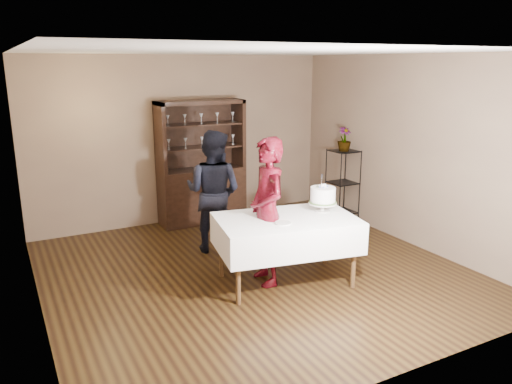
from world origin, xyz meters
TOP-DOWN VIEW (x-y plane):
  - floor at (0.00, 0.00)m, footprint 5.00×5.00m
  - ceiling at (0.00, 0.00)m, footprint 5.00×5.00m
  - back_wall at (0.00, 2.50)m, footprint 5.00×0.02m
  - wall_left at (-2.50, 0.00)m, footprint 0.02×5.00m
  - wall_right at (2.50, 0.00)m, footprint 0.02×5.00m
  - china_hutch at (0.20, 2.25)m, footprint 1.40×0.48m
  - plant_etagere at (2.28, 1.20)m, footprint 0.42×0.42m
  - cake_table at (0.19, -0.45)m, footprint 1.77×1.27m
  - woman at (-0.00, -0.33)m, footprint 0.49×0.69m
  - man at (-0.15, 0.93)m, footprint 1.03×1.05m
  - cake at (0.72, -0.42)m, footprint 0.39×0.39m
  - plate_near at (0.04, -0.62)m, footprint 0.24×0.24m
  - plate_far at (0.09, -0.18)m, footprint 0.25×0.25m
  - potted_plant at (2.24, 1.15)m, footprint 0.22×0.22m

SIDE VIEW (x-z plane):
  - floor at x=0.00m, z-range 0.00..0.00m
  - cake_table at x=0.19m, z-range 0.21..1.03m
  - plant_etagere at x=2.28m, z-range 0.05..1.25m
  - china_hutch at x=0.20m, z-range -0.34..1.66m
  - plate_near at x=0.04m, z-range 0.81..0.83m
  - plate_far at x=0.09m, z-range 0.81..0.83m
  - man at x=-0.15m, z-range 0.00..1.70m
  - woman at x=0.00m, z-range 0.00..1.76m
  - cake at x=0.72m, z-range 0.76..1.24m
  - back_wall at x=0.00m, z-range 0.00..2.70m
  - wall_left at x=-2.50m, z-range 0.00..2.70m
  - wall_right at x=2.50m, z-range 0.00..2.70m
  - potted_plant at x=2.24m, z-range 1.19..1.57m
  - ceiling at x=0.00m, z-range 2.70..2.70m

